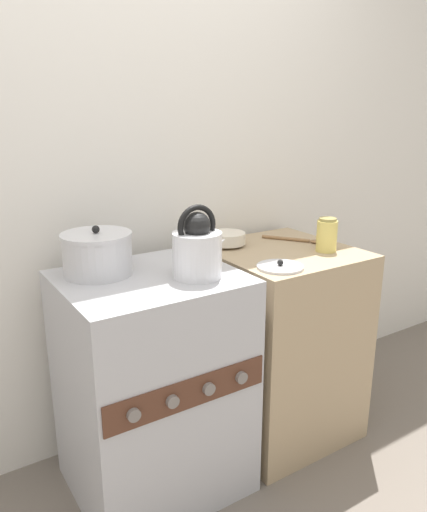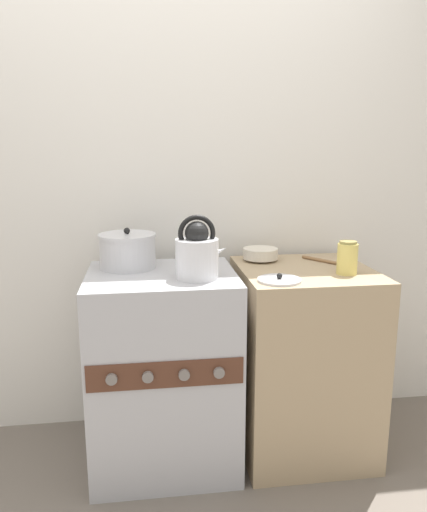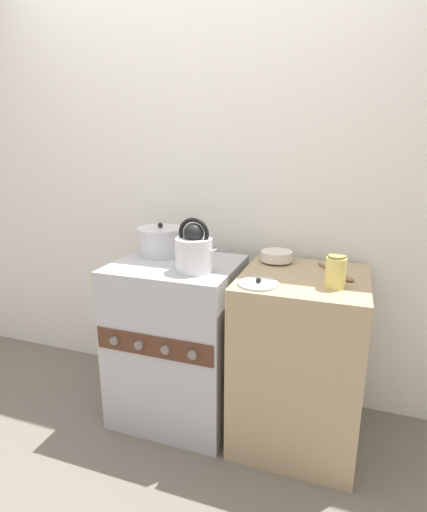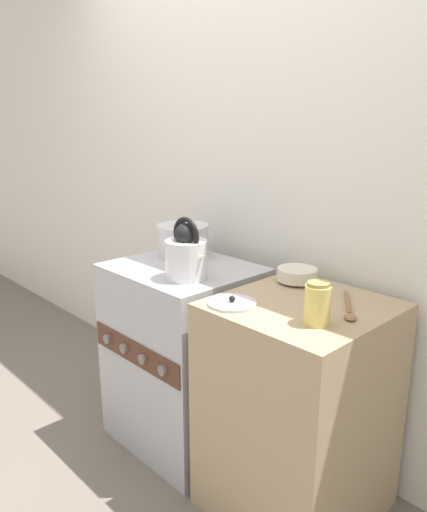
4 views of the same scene
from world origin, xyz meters
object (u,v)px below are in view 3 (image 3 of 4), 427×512
at_px(kettle, 194,250).
at_px(storage_jar, 336,272).
at_px(cooking_pot, 161,241).
at_px(enamel_bowl, 276,256).
at_px(loose_pot_lid, 258,284).
at_px(stove, 178,340).

distance_m(kettle, storage_jar, 0.65).
relative_size(cooking_pot, storage_jar, 1.76).
relative_size(kettle, storage_jar, 1.81).
distance_m(cooking_pot, enamel_bowl, 0.64).
distance_m(kettle, cooking_pot, 0.37).
distance_m(enamel_bowl, loose_pot_lid, 0.38).
height_order(kettle, storage_jar, kettle).
relative_size(stove, kettle, 3.36).
bearing_deg(stove, enamel_bowl, 23.65).
bearing_deg(enamel_bowl, storage_jar, -44.12).
bearing_deg(storage_jar, loose_pot_lid, -166.69).
xyz_separation_m(enamel_bowl, loose_pot_lid, (-0.01, -0.38, -0.03)).
bearing_deg(enamel_bowl, cooking_pot, -171.94).
bearing_deg(loose_pot_lid, enamel_bowl, 88.70).
relative_size(kettle, loose_pot_lid, 1.45).
xyz_separation_m(cooking_pot, enamel_bowl, (0.63, 0.09, -0.05)).
bearing_deg(kettle, storage_jar, 0.88).
distance_m(kettle, loose_pot_lid, 0.35).
bearing_deg(kettle, enamel_bowl, 42.55).
relative_size(kettle, enamel_bowl, 1.58).
xyz_separation_m(stove, kettle, (0.15, -0.10, 0.55)).
bearing_deg(storage_jar, cooking_pot, 167.24).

